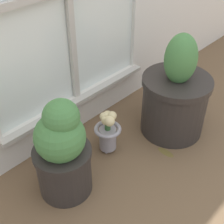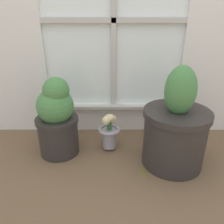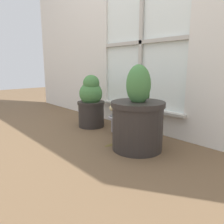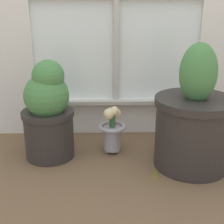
# 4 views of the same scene
# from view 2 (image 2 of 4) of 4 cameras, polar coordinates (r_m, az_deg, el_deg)

# --- Properties ---
(ground_plane) EXTENTS (10.00, 10.00, 0.00)m
(ground_plane) POSITION_cam_2_polar(r_m,az_deg,el_deg) (1.38, 0.68, -17.19)
(ground_plane) COLOR brown
(potted_plant_left) EXTENTS (0.29, 0.29, 0.56)m
(potted_plant_left) POSITION_cam_2_polar(r_m,az_deg,el_deg) (1.53, -13.98, -1.85)
(potted_plant_left) COLOR #2D2826
(potted_plant_left) RESTS_ON ground_plane
(potted_plant_right) EXTENTS (0.41, 0.41, 0.66)m
(potted_plant_right) POSITION_cam_2_polar(r_m,az_deg,el_deg) (1.44, 16.38, -4.38)
(potted_plant_right) COLOR #2D2826
(potted_plant_right) RESTS_ON ground_plane
(flower_vase) EXTENTS (0.16, 0.16, 0.29)m
(flower_vase) POSITION_cam_2_polar(r_m,az_deg,el_deg) (1.57, -0.55, -4.85)
(flower_vase) COLOR #99939E
(flower_vase) RESTS_ON ground_plane
(fallen_leaf) EXTENTS (0.05, 0.11, 0.01)m
(fallen_leaf) POSITION_cam_2_polar(r_m,az_deg,el_deg) (1.44, 8.34, -15.24)
(fallen_leaf) COLOR brown
(fallen_leaf) RESTS_ON ground_plane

